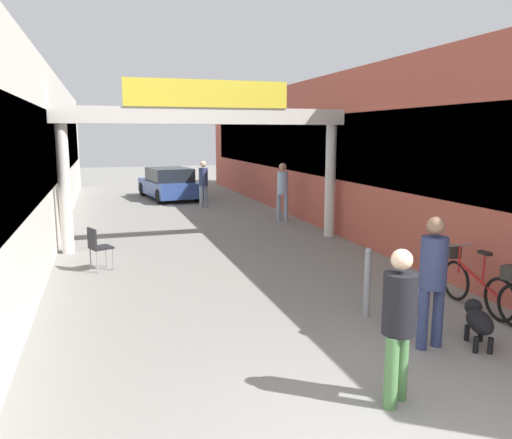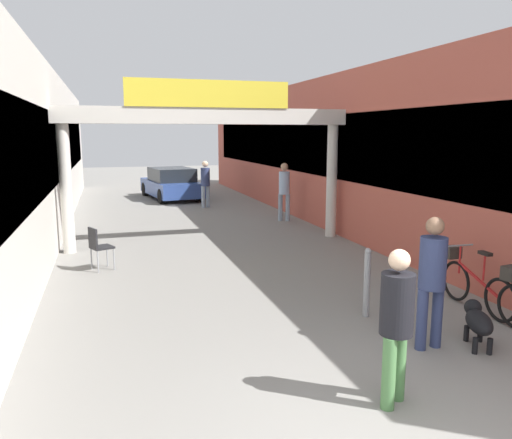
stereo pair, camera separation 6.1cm
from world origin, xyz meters
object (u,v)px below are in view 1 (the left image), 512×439
Objects in this scene: bicycle_red_second at (472,281)px; parked_car_blue at (169,184)px; dog_on_leash at (478,320)px; cafe_chair_black_nearer at (97,245)px; pedestrian_carrying_crate at (283,188)px; pedestrian_companion at (399,317)px; pedestrian_elderly_walking at (203,181)px; bollard_post_metal at (367,282)px; pedestrian_with_dog at (433,274)px.

bicycle_red_second is 15.39m from parked_car_blue.
dog_on_leash is 0.89× the size of cafe_chair_black_nearer.
cafe_chair_black_nearer is at bearing -141.66° from pedestrian_carrying_crate.
dog_on_leash is (1.84, 0.95, -0.59)m from pedestrian_companion.
pedestrian_elderly_walking is 1.04× the size of bicycle_red_second.
pedestrian_elderly_walking is at bearing 99.14° from bicycle_red_second.
pedestrian_carrying_crate is 1.73× the size of bollard_post_metal.
bicycle_red_second is at bearing -35.34° from cafe_chair_black_nearer.
pedestrian_with_dog is at bearing -88.43° from pedestrian_elderly_walking.
pedestrian_with_dog is at bearing -85.51° from parked_car_blue.
cafe_chair_black_nearer reaches higher than dog_on_leash.
bicycle_red_second is (1.95, -12.13, -0.58)m from pedestrian_elderly_walking.
bollard_post_metal is (-0.21, 1.27, -0.45)m from pedestrian_with_dog.
pedestrian_with_dog is 1.36m from bollard_post_metal.
bollard_post_metal is 1.20× the size of cafe_chair_black_nearer.
pedestrian_elderly_walking is at bearing -73.04° from parked_car_blue.
pedestrian_companion is 14.33m from pedestrian_elderly_walking.
pedestrian_carrying_crate is at bearing 81.25° from pedestrian_with_dog.
pedestrian_carrying_crate is at bearing 78.59° from bollard_post_metal.
cafe_chair_black_nearer is (-4.15, 5.17, -0.46)m from pedestrian_with_dog.
pedestrian_with_dog is at bearing -51.27° from cafe_chair_black_nearer.
pedestrian_elderly_walking reaches higher than bicycle_red_second.
bicycle_red_second is 1.81m from bollard_post_metal.
bollard_post_metal is at bearing -44.74° from cafe_chair_black_nearer.
pedestrian_carrying_crate is 8.55m from bollard_post_metal.
dog_on_leash is at bearing -83.27° from parked_car_blue.
pedestrian_carrying_crate is 0.44× the size of parked_car_blue.
pedestrian_with_dog reaches higher than pedestrian_companion.
dog_on_leash is at bearing -85.64° from pedestrian_elderly_walking.
pedestrian_with_dog reaches higher than dog_on_leash.
dog_on_leash is (1.02, -13.36, -0.66)m from pedestrian_elderly_walking.
pedestrian_companion is 0.97× the size of bicycle_red_second.
pedestrian_carrying_crate is 9.81m from dog_on_leash.
parked_car_blue reaches higher than cafe_chair_black_nearer.
parked_car_blue is at bearing 90.29° from pedestrian_companion.
bollard_post_metal is at bearing -101.41° from pedestrian_carrying_crate.
pedestrian_companion is 0.93× the size of pedestrian_elderly_walking.
bicycle_red_second is at bearing -79.27° from parked_car_blue.
cafe_chair_black_nearer is (-3.79, -8.06, -0.47)m from pedestrian_elderly_walking.
pedestrian_companion is 2.56m from bollard_post_metal.
bollard_post_metal is 0.25× the size of parked_car_blue.
pedestrian_with_dog is 1.62× the size of bollard_post_metal.
parked_car_blue is at bearing 112.68° from pedestrian_carrying_crate.
bicycle_red_second is 7.04m from cafe_chair_black_nearer.
pedestrian_with_dog is 0.94× the size of pedestrian_carrying_crate.
pedestrian_carrying_crate reaches higher than parked_car_blue.
parked_car_blue is (-0.09, 17.29, -0.29)m from pedestrian_companion.
bicycle_red_second is 1.58× the size of bollard_post_metal.
pedestrian_companion is 3.56m from bicycle_red_second.
parked_car_blue reaches higher than bicycle_red_second.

